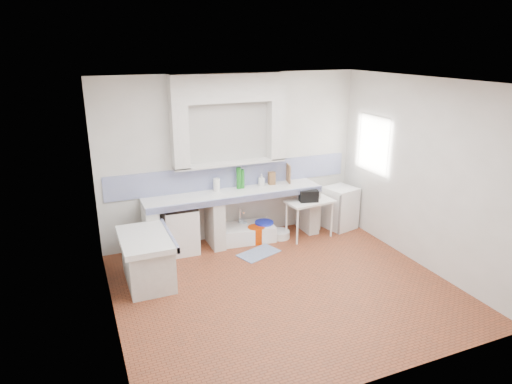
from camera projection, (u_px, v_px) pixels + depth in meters
name	position (u px, v px, depth m)	size (l,w,h in m)	color
floor	(284.00, 287.00, 6.30)	(4.50, 4.50, 0.00)	brown
ceiling	(288.00, 82.00, 5.42)	(4.50, 4.50, 0.00)	silver
wall_back	(233.00, 158.00, 7.61)	(4.50, 4.50, 0.00)	silver
wall_front	(383.00, 256.00, 4.11)	(4.50, 4.50, 0.00)	silver
wall_left	(105.00, 217.00, 5.03)	(4.50, 4.50, 0.00)	silver
wall_right	(422.00, 174.00, 6.68)	(4.50, 4.50, 0.00)	silver
alcove_mass	(229.00, 88.00, 7.10)	(1.90, 0.25, 0.45)	silver
window_frame	(382.00, 144.00, 7.74)	(0.35, 0.86, 1.06)	#321E10
lace_valance	(377.00, 122.00, 7.56)	(0.01, 0.84, 0.24)	white
counter_slab	(234.00, 194.00, 7.48)	(3.00, 0.60, 0.08)	white
counter_lip	(240.00, 199.00, 7.24)	(3.00, 0.04, 0.10)	navy
counter_pier_left	(151.00, 232.00, 7.11)	(0.20, 0.55, 0.82)	silver
counter_pier_mid	(215.00, 223.00, 7.49)	(0.20, 0.55, 0.82)	silver
counter_pier_right	(307.00, 208.00, 8.13)	(0.20, 0.55, 0.82)	silver
peninsula_top	(146.00, 239.00, 6.26)	(0.70, 1.10, 0.08)	white
peninsula_base	(148.00, 262.00, 6.37)	(0.60, 1.00, 0.62)	silver
peninsula_lip	(169.00, 235.00, 6.38)	(0.04, 1.10, 0.10)	navy
backsplash	(234.00, 175.00, 7.69)	(4.27, 0.03, 0.40)	navy
stove	(180.00, 230.00, 7.28)	(0.53, 0.51, 0.75)	white
sink	(244.00, 234.00, 7.78)	(1.00, 0.54, 0.24)	white
side_table	(309.00, 219.00, 7.85)	(0.81, 0.45, 0.04)	white
fridge	(340.00, 208.00, 8.25)	(0.50, 0.50, 0.77)	white
bucket_red	(226.00, 236.00, 7.66)	(0.28, 0.28, 0.27)	#C14322
bucket_orange	(256.00, 234.00, 7.71)	(0.30, 0.30, 0.28)	#C93600
bucket_blue	(264.00, 230.00, 7.86)	(0.32, 0.32, 0.30)	#1626D2
basin_white	(280.00, 234.00, 7.89)	(0.33, 0.33, 0.13)	white
water_bottle_a	(241.00, 228.00, 7.89)	(0.09, 0.09, 0.32)	silver
water_bottle_b	(245.00, 230.00, 7.88)	(0.08, 0.08, 0.29)	silver
black_bag	(309.00, 196.00, 7.68)	(0.31, 0.18, 0.20)	black
green_bottle_a	(242.00, 179.00, 7.62)	(0.07, 0.07, 0.32)	#1A711E
green_bottle_b	(239.00, 178.00, 7.59)	(0.08, 0.08, 0.36)	#1A711E
knife_block	(272.00, 178.00, 7.84)	(0.11, 0.09, 0.22)	brown
cutting_board	(288.00, 173.00, 7.94)	(0.02, 0.24, 0.32)	brown
paper_towel	(217.00, 185.00, 7.47)	(0.11, 0.11, 0.22)	white
soap_bottle	(261.00, 180.00, 7.77)	(0.09, 0.10, 0.21)	white
rug	(259.00, 253.00, 7.31)	(0.67, 0.38, 0.01)	#334D89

